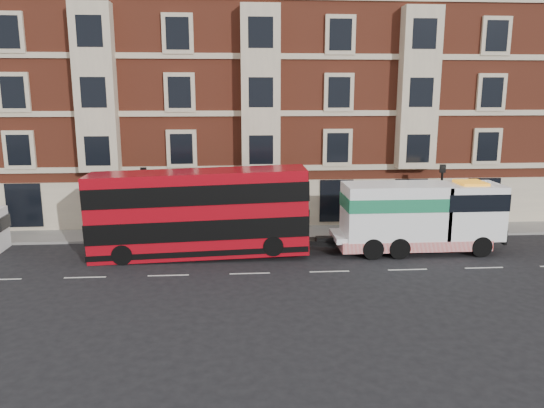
# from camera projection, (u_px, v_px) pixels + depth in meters

# --- Properties ---
(ground) EXTENTS (120.00, 120.00, 0.00)m
(ground) POSITION_uv_depth(u_px,v_px,m) (250.00, 273.00, 26.27)
(ground) COLOR black
(ground) RESTS_ON ground
(sidewalk) EXTENTS (90.00, 3.00, 0.15)m
(sidewalk) POSITION_uv_depth(u_px,v_px,m) (246.00, 233.00, 33.57)
(sidewalk) COLOR slate
(sidewalk) RESTS_ON ground
(victorian_terrace) EXTENTS (45.00, 12.00, 20.40)m
(victorian_terrace) POSITION_uv_depth(u_px,v_px,m) (249.00, 75.00, 38.86)
(victorian_terrace) COLOR brown
(victorian_terrace) RESTS_ON ground
(lamp_post_west) EXTENTS (0.35, 0.15, 4.35)m
(lamp_post_west) POSITION_uv_depth(u_px,v_px,m) (145.00, 198.00, 31.34)
(lamp_post_west) COLOR black
(lamp_post_west) RESTS_ON sidewalk
(lamp_post_east) EXTENTS (0.35, 0.15, 4.35)m
(lamp_post_east) POSITION_uv_depth(u_px,v_px,m) (441.00, 194.00, 32.61)
(lamp_post_east) COLOR black
(lamp_post_east) RESTS_ON sidewalk
(double_decker_bus) EXTENTS (11.64, 2.67, 4.71)m
(double_decker_bus) POSITION_uv_depth(u_px,v_px,m) (199.00, 212.00, 28.54)
(double_decker_bus) COLOR #A40914
(double_decker_bus) RESTS_ON ground
(tow_truck) EXTENTS (9.32, 2.76, 3.88)m
(tow_truck) POSITION_uv_depth(u_px,v_px,m) (417.00, 216.00, 29.48)
(tow_truck) COLOR white
(tow_truck) RESTS_ON ground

